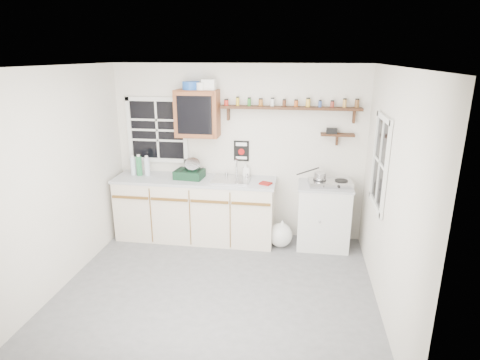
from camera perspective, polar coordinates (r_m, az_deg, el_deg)
name	(u,v)px	position (r m, az deg, el deg)	size (l,w,h in m)	color
room	(215,187)	(4.31, -3.56, -1.03)	(3.64, 3.24, 2.54)	#57575A
main_cabinet	(195,209)	(5.89, -6.35, -4.07)	(2.31, 0.63, 0.92)	beige
right_cabinet	(323,216)	(5.75, 11.76, -4.97)	(0.73, 0.57, 0.91)	silver
sink	(232,179)	(5.63, -1.21, 0.07)	(0.52, 0.44, 0.29)	#ADADB1
upper_cabinet	(197,114)	(5.67, -6.10, 9.37)	(0.60, 0.32, 0.65)	brown
upper_cabinet_clutter	(198,85)	(5.63, -5.98, 13.25)	(0.46, 0.24, 0.14)	#194BA7
spice_shelf	(290,107)	(5.55, 7.16, 10.23)	(1.91, 0.18, 0.33)	black
secondary_shelf	(336,134)	(5.63, 13.46, 6.37)	(0.45, 0.16, 0.24)	black
warning_sign	(241,151)	(5.79, 0.20, 4.15)	(0.22, 0.02, 0.30)	black
window_back	(157,130)	(6.04, -11.69, 6.96)	(0.93, 0.03, 0.98)	black
window_right	(380,163)	(4.77, 19.34, 2.35)	(0.03, 0.78, 1.08)	black
water_bottles	(140,166)	(6.01, -14.07, 1.97)	(0.29, 0.09, 0.31)	silver
dish_rack	(190,172)	(5.75, -7.07, 1.18)	(0.42, 0.33, 0.30)	black
soap_bottle	(246,170)	(5.78, 0.80, 1.48)	(0.09, 0.09, 0.21)	white
rag	(266,183)	(5.47, 3.67, -0.48)	(0.15, 0.13, 0.02)	maroon
hotplate	(330,183)	(5.57, 12.71, -0.39)	(0.60, 0.36, 0.08)	#ADADB1
saucepan	(319,176)	(5.54, 11.22, 0.55)	(0.40, 0.24, 0.17)	#ADADB1
trash_bag	(281,235)	(5.73, 5.79, -7.76)	(0.38, 0.34, 0.43)	silver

